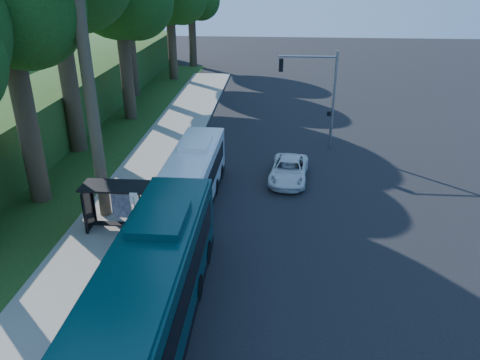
# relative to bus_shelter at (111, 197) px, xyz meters

# --- Properties ---
(ground) EXTENTS (140.00, 140.00, 0.00)m
(ground) POSITION_rel_bus_shelter_xyz_m (7.26, 2.86, -1.81)
(ground) COLOR black
(ground) RESTS_ON ground
(sidewalk) EXTENTS (4.50, 70.00, 0.12)m
(sidewalk) POSITION_rel_bus_shelter_xyz_m (-0.04, 2.86, -1.75)
(sidewalk) COLOR gray
(sidewalk) RESTS_ON ground
(red_curb) EXTENTS (0.25, 30.00, 0.13)m
(red_curb) POSITION_rel_bus_shelter_xyz_m (2.26, -1.14, -1.74)
(red_curb) COLOR maroon
(red_curb) RESTS_ON ground
(grass_verge) EXTENTS (8.00, 70.00, 0.06)m
(grass_verge) POSITION_rel_bus_shelter_xyz_m (-5.74, 7.86, -1.78)
(grass_verge) COLOR #234719
(grass_verge) RESTS_ON ground
(bus_shelter) EXTENTS (3.20, 1.51, 2.55)m
(bus_shelter) POSITION_rel_bus_shelter_xyz_m (0.00, 0.00, 0.00)
(bus_shelter) COLOR black
(bus_shelter) RESTS_ON ground
(stop_sign_pole) EXTENTS (0.35, 0.06, 3.17)m
(stop_sign_pole) POSITION_rel_bus_shelter_xyz_m (1.86, -2.14, 0.28)
(stop_sign_pole) COLOR gray
(stop_sign_pole) RESTS_ON ground
(traffic_signal_pole) EXTENTS (4.10, 0.30, 7.00)m
(traffic_signal_pole) POSITION_rel_bus_shelter_xyz_m (11.04, 12.86, 2.62)
(traffic_signal_pole) COLOR gray
(traffic_signal_pole) RESTS_ON ground
(white_bus) EXTENTS (2.57, 11.00, 3.27)m
(white_bus) POSITION_rel_bus_shelter_xyz_m (3.49, 2.68, -0.21)
(white_bus) COLOR white
(white_bus) RESTS_ON ground
(teal_bus) EXTENTS (2.82, 13.00, 3.88)m
(teal_bus) POSITION_rel_bus_shelter_xyz_m (3.82, -7.32, 0.09)
(teal_bus) COLOR #093135
(teal_bus) RESTS_ON ground
(pickup) EXTENTS (2.71, 5.01, 1.34)m
(pickup) POSITION_rel_bus_shelter_xyz_m (8.93, 6.78, -1.14)
(pickup) COLOR white
(pickup) RESTS_ON ground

